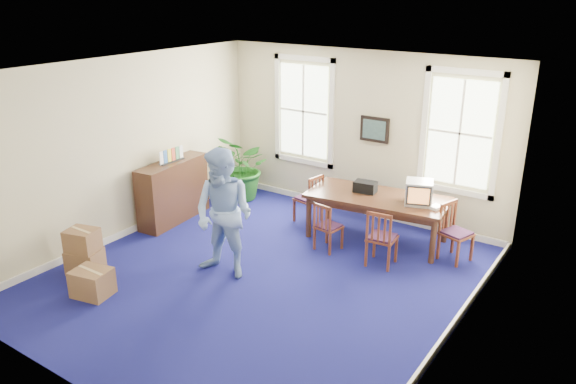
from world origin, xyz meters
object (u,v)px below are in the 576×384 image
Objects in this scene: crt_tv at (419,192)px; man at (224,214)px; conference_table at (376,218)px; potted_plant at (244,168)px; cardboard_boxes at (97,251)px; credenza at (173,189)px; chair_near_left at (329,226)px.

man is at bearing -149.81° from crt_tv.
crt_tv is (0.72, 0.06, 0.62)m from conference_table.
conference_table is 5.07× the size of crt_tv.
potted_plant is at bearing 156.48° from crt_tv.
cardboard_boxes is (-1.70, -1.11, -0.64)m from man.
crt_tv is at bearing 12.94° from credenza.
conference_table is 0.95m from crt_tv.
chair_near_left is 0.54× the size of credenza.
chair_near_left is 2.93m from potted_plant.
cardboard_boxes is at bearing -137.09° from conference_table.
chair_near_left is (-0.50, -0.83, 0.02)m from conference_table.
potted_plant is (-3.20, 0.25, 0.29)m from conference_table.
crt_tv is 0.34× the size of potted_plant.
man is 1.27× the size of credenza.
man reaches higher than conference_table.
cardboard_boxes is (0.13, -3.87, -0.32)m from potted_plant.
man is 1.51× the size of cardboard_boxes.
potted_plant reaches higher than credenza.
conference_table is at bearing 15.51° from credenza.
conference_table is at bearing 56.21° from man.
conference_table reaches higher than cardboard_boxes.
crt_tv is 0.23× the size of man.
man reaches higher than cardboard_boxes.
credenza is at bearing -165.90° from conference_table.
chair_near_left is at bearing -164.60° from crt_tv.
chair_near_left is at bearing -21.85° from potted_plant.
potted_plant is (-1.83, 2.77, -0.32)m from man.
conference_table is at bearing -112.69° from chair_near_left.
crt_tv reaches higher than conference_table.
chair_near_left is 3.18m from credenza.
man is (-1.37, -2.51, 0.61)m from conference_table.
crt_tv is 5.32m from cardboard_boxes.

